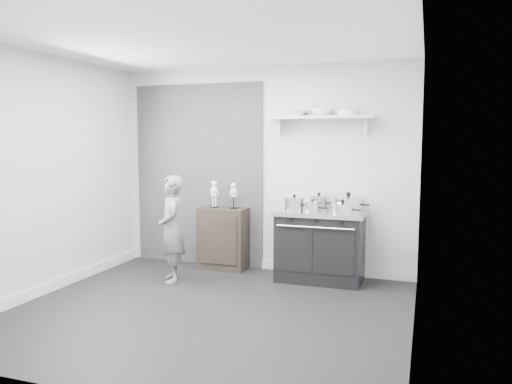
{
  "coord_description": "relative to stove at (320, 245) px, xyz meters",
  "views": [
    {
      "loc": [
        2.07,
        -4.52,
        1.74
      ],
      "look_at": [
        0.19,
        0.95,
        1.13
      ],
      "focal_mm": 35.0,
      "sensor_mm": 36.0,
      "label": 1
    }
  ],
  "objects": [
    {
      "name": "ground",
      "position": [
        -0.85,
        -1.48,
        -0.44
      ],
      "size": [
        4.0,
        4.0,
        0.0
      ],
      "primitive_type": "plane",
      "color": "black",
      "rests_on": "ground"
    },
    {
      "name": "room_shell",
      "position": [
        -0.94,
        -1.33,
        1.2
      ],
      "size": [
        4.02,
        3.62,
        2.71
      ],
      "color": "#B9B8B6",
      "rests_on": "ground"
    },
    {
      "name": "wall_shelf",
      "position": [
        -0.05,
        0.2,
        1.57
      ],
      "size": [
        1.3,
        0.26,
        0.24
      ],
      "color": "silver",
      "rests_on": "room_shell"
    },
    {
      "name": "stove",
      "position": [
        0.0,
        0.0,
        0.0
      ],
      "size": [
        1.09,
        0.68,
        0.87
      ],
      "color": "black",
      "rests_on": "ground"
    },
    {
      "name": "side_cabinet",
      "position": [
        -1.35,
        0.13,
        -0.03
      ],
      "size": [
        0.64,
        0.37,
        0.83
      ],
      "primitive_type": "cube",
      "color": "black",
      "rests_on": "ground"
    },
    {
      "name": "child",
      "position": [
        -1.71,
        -0.64,
        0.21
      ],
      "size": [
        0.52,
        0.57,
        1.31
      ],
      "primitive_type": "imported",
      "rotation": [
        0.0,
        0.0,
        -0.99
      ],
      "color": "slate",
      "rests_on": "ground"
    },
    {
      "name": "pot_front_left",
      "position": [
        -0.3,
        -0.12,
        0.52
      ],
      "size": [
        0.33,
        0.24,
        0.21
      ],
      "color": "silver",
      "rests_on": "stove"
    },
    {
      "name": "pot_back_left",
      "position": [
        -0.06,
        0.15,
        0.52
      ],
      "size": [
        0.32,
        0.23,
        0.21
      ],
      "color": "silver",
      "rests_on": "stove"
    },
    {
      "name": "pot_back_right",
      "position": [
        0.31,
        0.13,
        0.52
      ],
      "size": [
        0.43,
        0.34,
        0.23
      ],
      "color": "silver",
      "rests_on": "stove"
    },
    {
      "name": "pot_front_right",
      "position": [
        0.3,
        -0.19,
        0.5
      ],
      "size": [
        0.35,
        0.26,
        0.17
      ],
      "color": "silver",
      "rests_on": "stove"
    },
    {
      "name": "pot_front_center",
      "position": [
        -0.07,
        -0.17,
        0.5
      ],
      "size": [
        0.28,
        0.19,
        0.16
      ],
      "color": "silver",
      "rests_on": "stove"
    },
    {
      "name": "skeleton_full",
      "position": [
        -1.48,
        0.13,
        0.6
      ],
      "size": [
        0.12,
        0.08,
        0.42
      ],
      "primitive_type": null,
      "color": "silver",
      "rests_on": "side_cabinet"
    },
    {
      "name": "skeleton_torso",
      "position": [
        -1.2,
        0.13,
        0.59
      ],
      "size": [
        0.11,
        0.07,
        0.4
      ],
      "primitive_type": null,
      "color": "silver",
      "rests_on": "side_cabinet"
    },
    {
      "name": "bowl_large",
      "position": [
        -0.38,
        0.19,
        1.64
      ],
      "size": [
        0.3,
        0.3,
        0.07
      ],
      "primitive_type": "imported",
      "color": "white",
      "rests_on": "wall_shelf"
    },
    {
      "name": "bowl_small",
      "position": [
        -0.04,
        0.19,
        1.64
      ],
      "size": [
        0.26,
        0.26,
        0.08
      ],
      "primitive_type": "imported",
      "color": "white",
      "rests_on": "wall_shelf"
    },
    {
      "name": "plate_stack",
      "position": [
        0.28,
        0.19,
        1.63
      ],
      "size": [
        0.24,
        0.24,
        0.06
      ],
      "primitive_type": "cylinder",
      "color": "white",
      "rests_on": "wall_shelf"
    }
  ]
}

